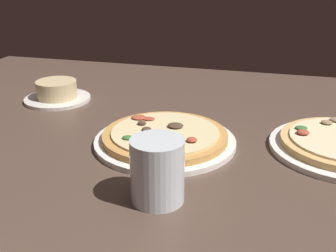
# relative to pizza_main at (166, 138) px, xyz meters

# --- Properties ---
(dining_table) EXTENTS (1.50, 1.10, 0.04)m
(dining_table) POSITION_rel_pizza_main_xyz_m (-0.00, 0.03, -0.03)
(dining_table) COLOR brown
(dining_table) RESTS_ON ground
(pizza_main) EXTENTS (0.27, 0.27, 0.03)m
(pizza_main) POSITION_rel_pizza_main_xyz_m (0.00, 0.00, 0.00)
(pizza_main) COLOR white
(pizza_main) RESTS_ON dining_table
(ramekin_on_saucer) EXTENTS (0.16, 0.16, 0.05)m
(ramekin_on_saucer) POSITION_rel_pizza_main_xyz_m (-0.33, 0.18, 0.01)
(ramekin_on_saucer) COLOR silver
(ramekin_on_saucer) RESTS_ON dining_table
(water_glass) EXTENTS (0.08, 0.08, 0.10)m
(water_glass) POSITION_rel_pizza_main_xyz_m (0.04, -0.19, 0.03)
(water_glass) COLOR silver
(water_glass) RESTS_ON dining_table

